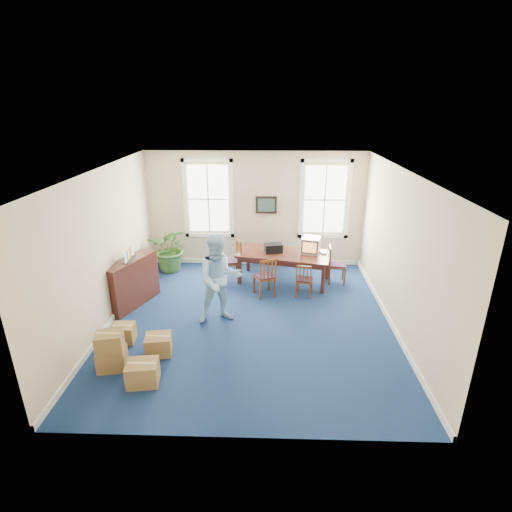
{
  "coord_description": "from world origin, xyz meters",
  "views": [
    {
      "loc": [
        0.36,
        -7.55,
        4.44
      ],
      "look_at": [
        0.1,
        0.6,
        1.25
      ],
      "focal_mm": 28.0,
      "sensor_mm": 36.0,
      "label": 1
    }
  ],
  "objects_px": {
    "cardboard_boxes": "(123,347)",
    "credenza": "(131,282)",
    "man": "(220,279)",
    "crt_tv": "(311,245)",
    "potted_plant": "(171,248)",
    "conference_table": "(283,267)",
    "chair_near_left": "(265,276)"
  },
  "relations": [
    {
      "from": "credenza",
      "to": "chair_near_left",
      "type": "bearing_deg",
      "value": 32.82
    },
    {
      "from": "potted_plant",
      "to": "man",
      "type": "bearing_deg",
      "value": -58.28
    },
    {
      "from": "cardboard_boxes",
      "to": "crt_tv",
      "type": "bearing_deg",
      "value": 45.62
    },
    {
      "from": "conference_table",
      "to": "chair_near_left",
      "type": "relative_size",
      "value": 2.35
    },
    {
      "from": "credenza",
      "to": "potted_plant",
      "type": "relative_size",
      "value": 1.14
    },
    {
      "from": "crt_tv",
      "to": "chair_near_left",
      "type": "distance_m",
      "value": 1.53
    },
    {
      "from": "man",
      "to": "cardboard_boxes",
      "type": "xyz_separation_m",
      "value": [
        -1.54,
        -1.62,
        -0.59
      ]
    },
    {
      "from": "conference_table",
      "to": "man",
      "type": "xyz_separation_m",
      "value": [
        -1.4,
        -2.04,
        0.57
      ]
    },
    {
      "from": "potted_plant",
      "to": "cardboard_boxes",
      "type": "bearing_deg",
      "value": -88.34
    },
    {
      "from": "crt_tv",
      "to": "potted_plant",
      "type": "distance_m",
      "value": 3.82
    },
    {
      "from": "cardboard_boxes",
      "to": "credenza",
      "type": "bearing_deg",
      "value": 104.09
    },
    {
      "from": "conference_table",
      "to": "potted_plant",
      "type": "distance_m",
      "value": 3.15
    },
    {
      "from": "chair_near_left",
      "to": "man",
      "type": "distance_m",
      "value": 1.62
    },
    {
      "from": "crt_tv",
      "to": "man",
      "type": "distance_m",
      "value": 2.96
    },
    {
      "from": "credenza",
      "to": "conference_table",
      "type": "bearing_deg",
      "value": 43.39
    },
    {
      "from": "credenza",
      "to": "cardboard_boxes",
      "type": "xyz_separation_m",
      "value": [
        0.57,
        -2.28,
        -0.19
      ]
    },
    {
      "from": "conference_table",
      "to": "crt_tv",
      "type": "bearing_deg",
      "value": 17.22
    },
    {
      "from": "credenza",
      "to": "potted_plant",
      "type": "height_order",
      "value": "potted_plant"
    },
    {
      "from": "crt_tv",
      "to": "cardboard_boxes",
      "type": "height_order",
      "value": "crt_tv"
    },
    {
      "from": "conference_table",
      "to": "potted_plant",
      "type": "bearing_deg",
      "value": -179.31
    },
    {
      "from": "conference_table",
      "to": "credenza",
      "type": "relative_size",
      "value": 1.61
    },
    {
      "from": "man",
      "to": "cardboard_boxes",
      "type": "height_order",
      "value": "man"
    },
    {
      "from": "cardboard_boxes",
      "to": "chair_near_left",
      "type": "bearing_deg",
      "value": 49.27
    },
    {
      "from": "man",
      "to": "cardboard_boxes",
      "type": "relative_size",
      "value": 1.48
    },
    {
      "from": "credenza",
      "to": "cardboard_boxes",
      "type": "bearing_deg",
      "value": -53.89
    },
    {
      "from": "potted_plant",
      "to": "cardboard_boxes",
      "type": "height_order",
      "value": "potted_plant"
    },
    {
      "from": "conference_table",
      "to": "credenza",
      "type": "distance_m",
      "value": 3.78
    },
    {
      "from": "credenza",
      "to": "potted_plant",
      "type": "xyz_separation_m",
      "value": [
        0.45,
        2.04,
        0.07
      ]
    },
    {
      "from": "credenza",
      "to": "crt_tv",
      "type": "bearing_deg",
      "value": 40.78
    },
    {
      "from": "crt_tv",
      "to": "credenza",
      "type": "relative_size",
      "value": 0.33
    },
    {
      "from": "credenza",
      "to": "man",
      "type": "bearing_deg",
      "value": 4.67
    },
    {
      "from": "chair_near_left",
      "to": "potted_plant",
      "type": "height_order",
      "value": "potted_plant"
    }
  ]
}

